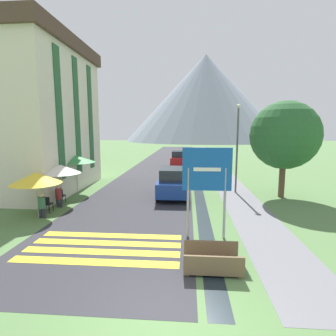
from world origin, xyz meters
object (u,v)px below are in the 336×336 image
object	(u,v)px
cafe_chair_near_left	(47,203)
parked_car_far	(179,159)
parked_car_near	(174,182)
cafe_chair_near_right	(42,203)
person_seated_near	(59,195)
footbridge	(212,261)
streetlamp	(237,142)
road_sign	(207,178)
cafe_umbrella_front_yellow	(36,178)
cafe_umbrella_rear_green	(76,159)
cafe_chair_middle	(60,195)
hotel_building	(41,110)
cafe_umbrella_middle_white	(60,169)
tree_by_path	(285,135)
person_seated_far	(42,204)

from	to	relation	value
cafe_chair_near_left	parked_car_far	bearing A→B (deg)	87.35
parked_car_near	cafe_chair_near_right	bearing A→B (deg)	-150.01
cafe_chair_near_left	person_seated_near	xyz separation A→B (m)	(0.11, 1.02, 0.17)
footbridge	streetlamp	bearing A→B (deg)	76.19
road_sign	cafe_umbrella_front_yellow	bearing A→B (deg)	166.81
streetlamp	road_sign	bearing A→B (deg)	-108.01
cafe_umbrella_front_yellow	parked_car_near	bearing A→B (deg)	35.04
cafe_umbrella_rear_green	footbridge	bearing A→B (deg)	-48.47
cafe_chair_middle	cafe_umbrella_front_yellow	xyz separation A→B (m)	(0.02, -2.25, 1.39)
hotel_building	parked_car_far	distance (m)	15.85
cafe_umbrella_middle_white	tree_by_path	distance (m)	13.23
cafe_chair_near_right	cafe_umbrella_middle_white	world-z (taller)	cafe_umbrella_middle_white
cafe_chair_near_right	streetlamp	distance (m)	12.03
hotel_building	cafe_umbrella_rear_green	xyz separation A→B (m)	(2.55, -0.64, -3.21)
cafe_chair_near_left	cafe_umbrella_front_yellow	world-z (taller)	cafe_umbrella_front_yellow
footbridge	cafe_chair_near_left	xyz separation A→B (m)	(-7.77, 4.76, 0.29)
hotel_building	cafe_chair_near_right	size ratio (longest dim) A/B	11.83
cafe_chair_near_right	tree_by_path	distance (m)	14.14
road_sign	tree_by_path	xyz separation A→B (m)	(5.10, 6.65, 1.48)
cafe_chair_middle	cafe_chair_near_left	bearing A→B (deg)	-94.23
parked_car_far	person_seated_near	xyz separation A→B (m)	(-5.86, -16.31, -0.23)
cafe_umbrella_middle_white	tree_by_path	world-z (taller)	tree_by_path
road_sign	footbridge	distance (m)	3.13
person_seated_far	streetlamp	bearing A→B (deg)	30.33
parked_car_near	cafe_umbrella_rear_green	world-z (taller)	cafe_umbrella_rear_green
cafe_umbrella_middle_white	person_seated_far	xyz separation A→B (m)	(0.15, -2.30, -1.32)
person_seated_far	tree_by_path	xyz separation A→B (m)	(12.69, 4.90, 3.15)
tree_by_path	streetlamp	bearing A→B (deg)	159.06
cafe_umbrella_middle_white	streetlamp	size ratio (longest dim) A/B	0.39
cafe_chair_middle	cafe_umbrella_front_yellow	distance (m)	2.64
cafe_chair_near_left	cafe_chair_near_right	bearing A→B (deg)	-177.92
parked_car_near	person_seated_near	world-z (taller)	parked_car_near
cafe_umbrella_front_yellow	tree_by_path	bearing A→B (deg)	20.43
road_sign	cafe_chair_middle	xyz separation A→B (m)	(-7.86, 4.09, -1.82)
footbridge	cafe_umbrella_middle_white	size ratio (longest dim) A/B	0.76
parked_car_far	tree_by_path	world-z (taller)	tree_by_path
cafe_chair_middle	cafe_chair_near_left	world-z (taller)	same
parked_car_near	person_seated_near	size ratio (longest dim) A/B	3.35
parked_car_near	person_seated_far	world-z (taller)	parked_car_near
cafe_chair_near_right	person_seated_far	distance (m)	0.88
cafe_chair_middle	cafe_umbrella_middle_white	bearing A→B (deg)	-22.62
parked_car_near	cafe_umbrella_middle_white	bearing A→B (deg)	-160.63
cafe_chair_near_right	cafe_umbrella_front_yellow	distance (m)	1.55
cafe_chair_middle	person_seated_near	xyz separation A→B (m)	(0.23, -0.62, 0.17)
cafe_chair_near_right	cafe_chair_near_left	xyz separation A→B (m)	(0.27, -0.07, 0.00)
cafe_umbrella_front_yellow	cafe_umbrella_middle_white	world-z (taller)	cafe_umbrella_middle_white
cafe_chair_middle	person_seated_far	bearing A→B (deg)	-92.04
road_sign	streetlamp	bearing A→B (deg)	71.99
cafe_umbrella_middle_white	cafe_umbrella_rear_green	distance (m)	2.73
person_seated_near	footbridge	bearing A→B (deg)	-37.03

